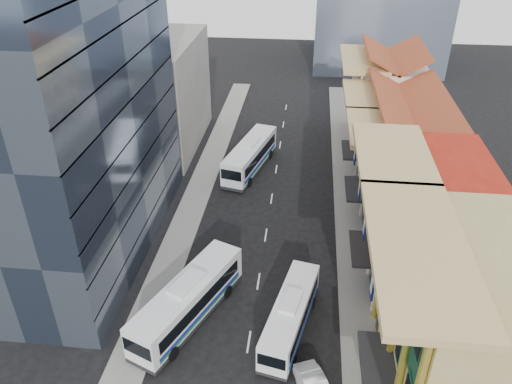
# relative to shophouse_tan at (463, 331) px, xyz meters

# --- Properties ---
(sidewalk_right) EXTENTS (3.00, 90.00, 0.15)m
(sidewalk_right) POSITION_rel_shophouse_tan_xyz_m (-5.50, 17.00, -5.92)
(sidewalk_right) COLOR slate
(sidewalk_right) RESTS_ON ground
(sidewalk_left) EXTENTS (3.00, 90.00, 0.15)m
(sidewalk_left) POSITION_rel_shophouse_tan_xyz_m (-22.50, 17.00, -5.92)
(sidewalk_left) COLOR slate
(sidewalk_left) RESTS_ON ground
(shophouse_tan) EXTENTS (8.00, 14.00, 12.00)m
(shophouse_tan) POSITION_rel_shophouse_tan_xyz_m (0.00, 0.00, 0.00)
(shophouse_tan) COLOR tan
(shophouse_tan) RESTS_ON ground
(shophouse_red) EXTENTS (8.00, 10.00, 12.00)m
(shophouse_red) POSITION_rel_shophouse_tan_xyz_m (0.00, 12.00, 0.00)
(shophouse_red) COLOR #A52212
(shophouse_red) RESTS_ON ground
(shophouse_cream_near) EXTENTS (8.00, 9.00, 10.00)m
(shophouse_cream_near) POSITION_rel_shophouse_tan_xyz_m (0.00, 21.50, -1.00)
(shophouse_cream_near) COLOR beige
(shophouse_cream_near) RESTS_ON ground
(shophouse_cream_mid) EXTENTS (8.00, 9.00, 10.00)m
(shophouse_cream_mid) POSITION_rel_shophouse_tan_xyz_m (0.00, 30.50, -1.00)
(shophouse_cream_mid) COLOR beige
(shophouse_cream_mid) RESTS_ON ground
(shophouse_cream_far) EXTENTS (8.00, 12.00, 11.00)m
(shophouse_cream_far) POSITION_rel_shophouse_tan_xyz_m (0.00, 41.00, -0.50)
(shophouse_cream_far) COLOR beige
(shophouse_cream_far) RESTS_ON ground
(office_tower) EXTENTS (12.00, 26.00, 30.00)m
(office_tower) POSITION_rel_shophouse_tan_xyz_m (-31.00, 14.00, 9.00)
(office_tower) COLOR #364155
(office_tower) RESTS_ON ground
(office_block_far) EXTENTS (10.00, 18.00, 14.00)m
(office_block_far) POSITION_rel_shophouse_tan_xyz_m (-30.00, 37.00, 1.00)
(office_block_far) COLOR gray
(office_block_far) RESTS_ON ground
(bus_left_near) EXTENTS (7.34, 12.32, 3.90)m
(bus_left_near) POSITION_rel_shophouse_tan_xyz_m (-19.08, 4.98, -4.05)
(bus_left_near) COLOR white
(bus_left_near) RESTS_ON ground
(bus_left_far) EXTENTS (5.69, 12.50, 3.90)m
(bus_left_far) POSITION_rel_shophouse_tan_xyz_m (-17.22, 30.62, -4.05)
(bus_left_far) COLOR silver
(bus_left_far) RESTS_ON ground
(bus_right) EXTENTS (4.46, 10.37, 3.24)m
(bus_right) POSITION_rel_shophouse_tan_xyz_m (-10.94, 4.59, -4.38)
(bus_right) COLOR white
(bus_right) RESTS_ON ground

